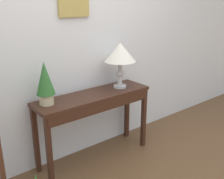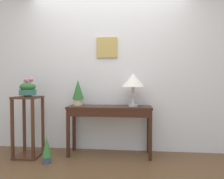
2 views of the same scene
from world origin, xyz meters
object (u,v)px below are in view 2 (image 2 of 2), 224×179
pedestal_stand_left (28,127)px  console_table (109,114)px  table_lamp (133,81)px  potted_plant_floor (47,149)px  potted_plant_on_console (78,91)px  planter_bowl_wide (28,89)px

pedestal_stand_left → console_table: bearing=6.8°
console_table → table_lamp: table_lamp is taller
table_lamp → console_table: bearing=-176.3°
potted_plant_floor → potted_plant_on_console: bearing=51.4°
potted_plant_on_console → potted_plant_floor: 0.92m
potted_plant_on_console → planter_bowl_wide: 0.73m
potted_plant_on_console → pedestal_stand_left: bearing=-163.6°
table_lamp → potted_plant_on_console: bearing=177.3°
pedestal_stand_left → potted_plant_floor: (0.37, -0.20, -0.25)m
pedestal_stand_left → potted_plant_on_console: bearing=16.4°
console_table → planter_bowl_wide: planter_bowl_wide is taller
potted_plant_on_console → potted_plant_floor: potted_plant_on_console is taller
potted_plant_on_console → planter_bowl_wide: planter_bowl_wide is taller
console_table → table_lamp: (0.35, 0.02, 0.48)m
potted_plant_on_console → planter_bowl_wide: size_ratio=1.41×
console_table → potted_plant_floor: bearing=-157.1°
console_table → planter_bowl_wide: (-1.19, -0.14, 0.38)m
console_table → table_lamp: bearing=3.7°
planter_bowl_wide → potted_plant_floor: (0.37, -0.20, -0.81)m
table_lamp → pedestal_stand_left: table_lamp is taller
table_lamp → pedestal_stand_left: bearing=-173.9°
console_table → potted_plant_on_console: 0.60m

